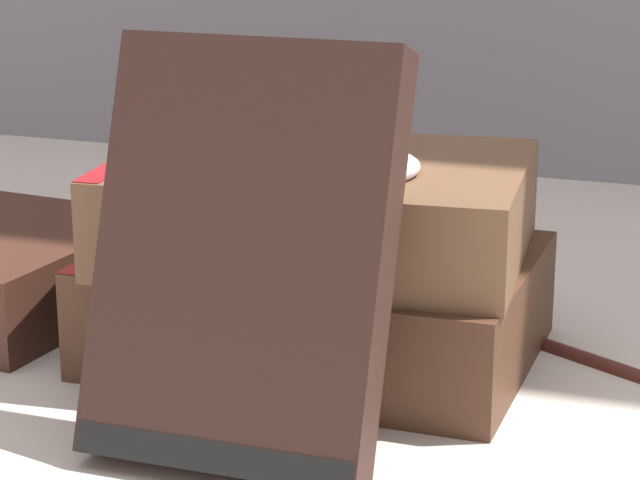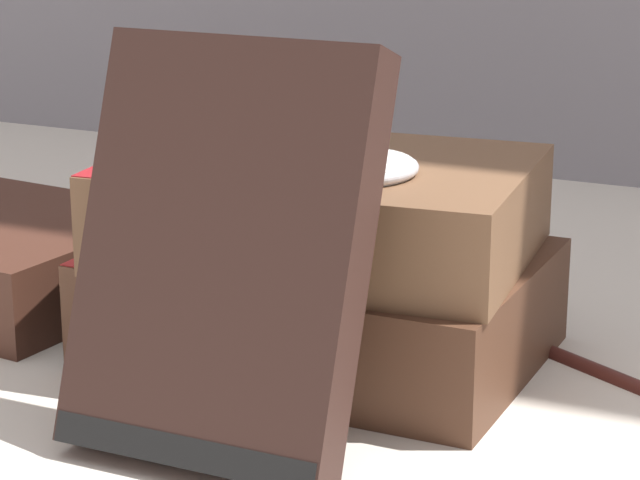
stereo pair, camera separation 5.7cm
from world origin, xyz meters
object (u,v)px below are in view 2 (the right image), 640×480
Objects in this scene: book_flat_bottom at (313,302)px; book_flat_top at (314,207)px; book_leaning_front at (221,266)px; pocket_watch at (349,166)px; reading_glasses at (333,261)px.

book_flat_top is at bearing -61.09° from book_flat_bottom.
book_leaning_front reaches higher than book_flat_bottom.
book_flat_bottom is at bearing 141.79° from pocket_watch.
book_flat_top is 3.08× the size of pocket_watch.
reading_glasses is (-0.05, 0.14, -0.07)m from book_flat_top.
book_leaning_front is 2.56× the size of pocket_watch.
reading_glasses is at bearing 116.98° from pocket_watch.
book_flat_top is (0.00, -0.00, 0.05)m from book_flat_bottom.
book_flat_top is 0.11m from book_leaning_front.
reading_glasses is at bearing 105.54° from book_flat_top.
book_leaning_front reaches higher than reading_glasses.
reading_glasses is at bearing 110.87° from book_flat_bottom.
book_flat_bottom is 1.21× the size of book_leaning_front.
book_flat_bottom is 2.09× the size of reading_glasses.
book_flat_top is at bearing 144.83° from pocket_watch.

